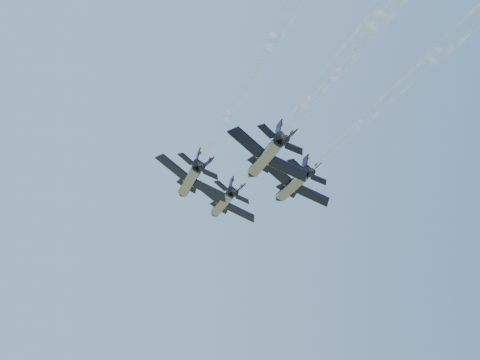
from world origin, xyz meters
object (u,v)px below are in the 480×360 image
object	(u,v)px
jet_left	(190,181)
jet_right	(292,186)
jet_lead	(223,203)
jet_slot	(265,158)

from	to	relation	value
jet_left	jet_right	xyz separation A→B (m)	(17.04, -2.46, 0.00)
jet_lead	jet_right	distance (m)	16.43
jet_lead	jet_slot	xyz separation A→B (m)	(-0.93, -26.01, 0.00)
jet_lead	jet_right	size ratio (longest dim) A/B	1.00
jet_lead	jet_right	xyz separation A→B (m)	(8.10, -14.30, 0.00)
jet_lead	jet_right	bearing A→B (deg)	-57.64
jet_left	jet_slot	size ratio (longest dim) A/B	1.00
jet_slot	jet_right	bearing A→B (deg)	55.16
jet_slot	jet_lead	bearing A→B (deg)	90.76
jet_lead	jet_left	size ratio (longest dim) A/B	1.00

